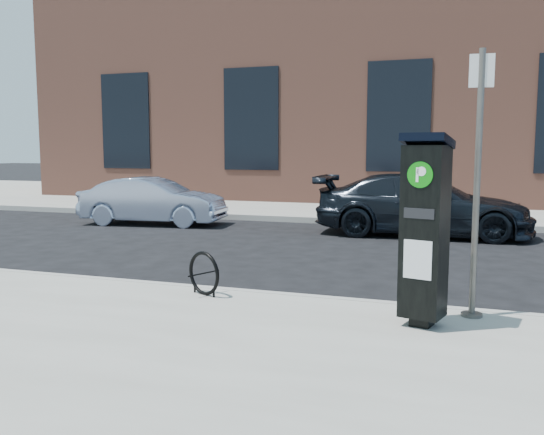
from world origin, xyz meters
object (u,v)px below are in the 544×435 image
at_px(parking_kiosk, 425,229).
at_px(bike_rack, 204,274).
at_px(car_dark, 422,205).
at_px(car_silver, 153,201).
at_px(sign_pole, 477,187).

height_order(parking_kiosk, bike_rack, parking_kiosk).
bearing_deg(bike_rack, car_dark, 97.79).
relative_size(bike_rack, car_silver, 0.15).
distance_m(bike_rack, car_dark, 7.41).
distance_m(parking_kiosk, sign_pole, 0.83).
distance_m(bike_rack, car_silver, 8.28).
distance_m(sign_pole, bike_rack, 3.38).
xyz_separation_m(bike_rack, car_silver, (-4.71, 6.81, 0.19)).
height_order(bike_rack, car_dark, car_dark).
height_order(sign_pole, bike_rack, sign_pole).
bearing_deg(car_silver, bike_rack, -152.37).
height_order(parking_kiosk, car_dark, parking_kiosk).
relative_size(car_silver, car_dark, 0.77).
bearing_deg(bike_rack, car_silver, 149.10).
bearing_deg(bike_rack, parking_kiosk, 15.46).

